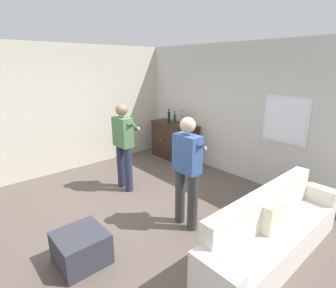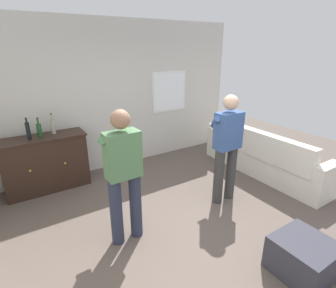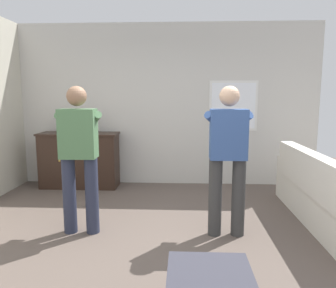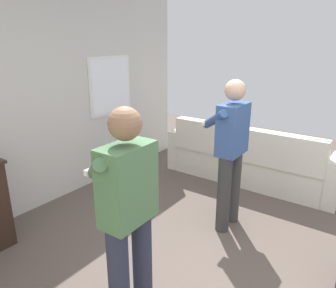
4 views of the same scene
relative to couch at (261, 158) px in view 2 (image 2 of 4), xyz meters
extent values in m
plane|color=brown|center=(-1.99, -0.72, -0.33)|extent=(10.40, 10.40, 0.00)
cube|color=beige|center=(-1.99, 1.94, 1.07)|extent=(5.20, 0.12, 2.80)
cube|color=silver|center=(-0.85, 1.87, 1.06)|extent=(0.83, 0.02, 0.86)
cube|color=white|center=(-0.85, 1.87, 1.06)|extent=(0.75, 0.03, 0.78)
cube|color=silver|center=(0.05, 0.00, -0.12)|extent=(0.55, 2.20, 0.42)
cube|color=silver|center=(-0.16, 0.00, 0.32)|extent=(0.18, 2.20, 0.47)
cube|color=silver|center=(0.05, 1.18, -0.01)|extent=(0.55, 0.18, 0.64)
cube|color=silver|center=(0.05, -1.18, -0.01)|extent=(0.55, 0.18, 0.64)
cube|color=beige|center=(-0.03, 0.00, 0.27)|extent=(0.16, 0.41, 0.36)
cube|color=black|center=(-3.50, 1.58, 0.12)|extent=(1.30, 0.44, 0.91)
cube|color=black|center=(-3.50, 1.58, 0.59)|extent=(1.34, 0.48, 0.03)
sphere|color=#B79338|center=(-3.76, 1.34, 0.17)|extent=(0.04, 0.04, 0.04)
sphere|color=#B79338|center=(-3.24, 1.34, 0.17)|extent=(0.04, 0.04, 0.04)
cylinder|color=black|center=(-3.67, 1.55, 0.74)|extent=(0.06, 0.06, 0.27)
cylinder|color=black|center=(-3.67, 1.55, 0.91)|extent=(0.03, 0.03, 0.06)
cylinder|color=#262626|center=(-3.67, 1.55, 0.95)|extent=(0.03, 0.03, 0.02)
cylinder|color=gray|center=(-3.29, 1.63, 0.73)|extent=(0.07, 0.07, 0.24)
cylinder|color=gray|center=(-3.29, 1.63, 0.89)|extent=(0.03, 0.03, 0.09)
cylinder|color=#262626|center=(-3.29, 1.63, 0.95)|extent=(0.03, 0.03, 0.02)
cylinder|color=#1E4C23|center=(-3.51, 1.60, 0.71)|extent=(0.07, 0.07, 0.21)
cylinder|color=#1E4C23|center=(-3.51, 1.60, 0.86)|extent=(0.03, 0.03, 0.09)
cylinder|color=#262626|center=(-3.51, 1.60, 0.91)|extent=(0.03, 0.03, 0.02)
cube|color=#33333D|center=(-1.52, -1.81, -0.13)|extent=(0.58, 0.58, 0.40)
cylinder|color=#282D42|center=(-3.01, -0.31, 0.11)|extent=(0.15, 0.15, 0.88)
cylinder|color=#282D42|center=(-2.75, -0.30, 0.11)|extent=(0.15, 0.15, 0.88)
cube|color=#4C754C|center=(-2.88, -0.31, 0.82)|extent=(0.40, 0.23, 0.55)
sphere|color=#8C664C|center=(-2.88, -0.31, 1.24)|extent=(0.22, 0.22, 0.22)
cylinder|color=#4C754C|center=(-3.00, -0.15, 0.93)|extent=(0.32, 0.41, 0.29)
cylinder|color=#4C754C|center=(-2.77, -0.14, 0.93)|extent=(0.33, 0.40, 0.29)
cube|color=white|center=(-2.89, 0.01, 0.85)|extent=(0.15, 0.04, 0.04)
cylinder|color=#383838|center=(-1.35, -0.29, 0.11)|extent=(0.15, 0.15, 0.88)
cylinder|color=#383838|center=(-1.09, -0.29, 0.11)|extent=(0.15, 0.15, 0.88)
cube|color=#385693|center=(-1.22, -0.29, 0.82)|extent=(0.40, 0.22, 0.55)
sphere|color=#D8AD8C|center=(-1.22, -0.29, 1.24)|extent=(0.22, 0.22, 0.22)
cylinder|color=#385693|center=(-1.33, -0.13, 0.93)|extent=(0.33, 0.41, 0.29)
cylinder|color=#385693|center=(-1.10, -0.13, 0.93)|extent=(0.33, 0.41, 0.29)
cube|color=white|center=(-1.22, 0.03, 0.85)|extent=(0.15, 0.04, 0.04)
camera|label=1|loc=(1.22, -2.81, 2.03)|focal=28.00mm
camera|label=2|loc=(-3.92, -2.89, 1.97)|focal=28.00mm
camera|label=3|loc=(-1.71, -3.87, 1.25)|focal=35.00mm
camera|label=4|loc=(-4.34, -1.68, 1.75)|focal=35.00mm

